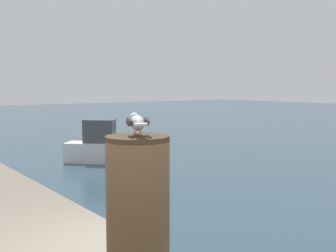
{
  "coord_description": "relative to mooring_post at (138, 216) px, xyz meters",
  "views": [
    {
      "loc": [
        2.65,
        -2.01,
        2.86
      ],
      "look_at": [
        0.39,
        -0.31,
        2.58
      ],
      "focal_mm": 44.16,
      "sensor_mm": 36.0,
      "label": 1
    }
  ],
  "objects": [
    {
      "name": "boat_white",
      "position": [
        -11.08,
        6.11,
        -1.48
      ],
      "size": [
        3.36,
        3.35,
        1.6
      ],
      "color": "silver",
      "rests_on": "ground_plane"
    },
    {
      "name": "mooring_post",
      "position": [
        0.0,
        0.0,
        0.0
      ],
      "size": [
        0.42,
        0.42,
        1.07
      ],
      "primitive_type": "cylinder",
      "color": "#4C3823",
      "rests_on": "harbor_quay"
    },
    {
      "name": "seagull",
      "position": [
        -0.01,
        0.0,
        0.62
      ],
      "size": [
        0.37,
        0.21,
        0.14
      ],
      "color": "tan",
      "rests_on": "mooring_post"
    }
  ]
}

